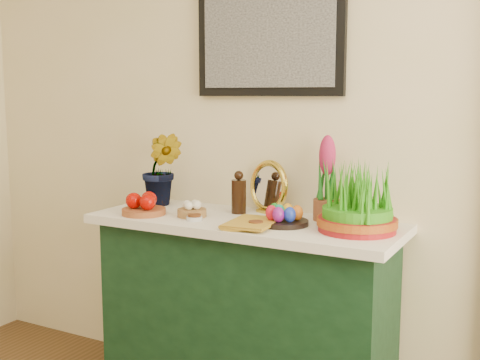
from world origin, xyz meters
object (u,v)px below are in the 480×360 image
hyacinth_green (162,157)px  mirror (269,187)px  sideboard (245,318)px  book (231,221)px  wheatgrass_sabzeh (358,203)px

hyacinth_green → mirror: 0.57m
sideboard → hyacinth_green: (-0.52, 0.09, 0.71)m
mirror → book: bearing=-94.3°
wheatgrass_sabzeh → book: bearing=-165.2°
sideboard → book: bearing=-87.5°
hyacinth_green → wheatgrass_sabzeh: size_ratio=1.49×
hyacinth_green → wheatgrass_sabzeh: 1.04m
wheatgrass_sabzeh → mirror: bearing=159.6°
book → wheatgrass_sabzeh: 0.53m
hyacinth_green → book: bearing=-43.8°
wheatgrass_sabzeh → hyacinth_green: bearing=174.6°
hyacinth_green → sideboard: bearing=-29.9°
hyacinth_green → book: hyacinth_green is taller
hyacinth_green → mirror: size_ratio=1.93×
sideboard → hyacinth_green: 0.88m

